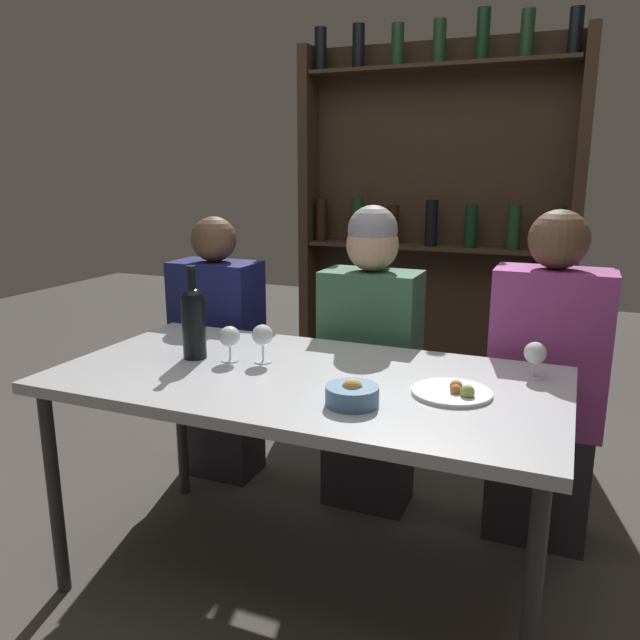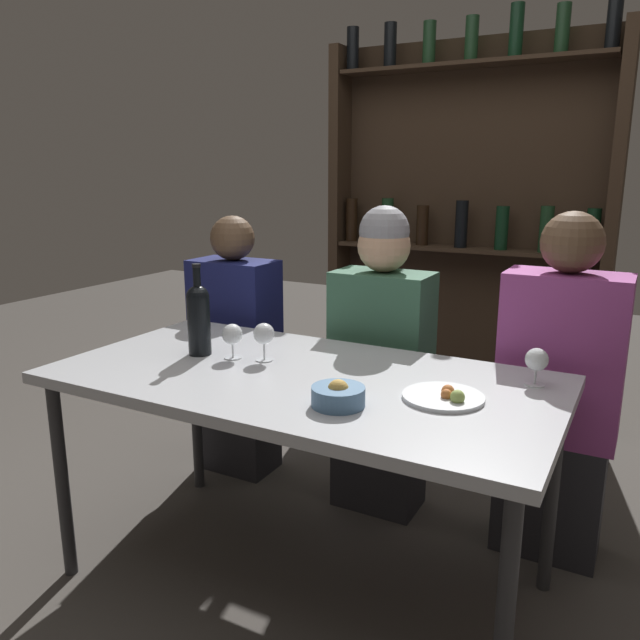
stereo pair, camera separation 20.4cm
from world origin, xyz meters
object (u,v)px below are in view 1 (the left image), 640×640
at_px(wine_glass_2, 263,336).
at_px(seated_person_left, 219,357).
at_px(snack_bowl, 352,394).
at_px(seated_person_center, 370,364).
at_px(wine_glass_0, 230,338).
at_px(wine_glass_1, 535,354).
at_px(food_plate_0, 453,392).
at_px(seated_person_right, 545,391).
at_px(wine_bottle, 193,319).

xyz_separation_m(wine_glass_2, seated_person_left, (-0.50, 0.53, -0.28)).
distance_m(snack_bowl, seated_person_center, 0.82).
bearing_deg(wine_glass_0, seated_person_left, 125.41).
bearing_deg(seated_person_left, seated_person_center, 0.00).
bearing_deg(wine_glass_2, wine_glass_1, 11.87).
height_order(wine_glass_0, snack_bowl, wine_glass_0).
xyz_separation_m(food_plate_0, seated_person_right, (0.23, 0.60, -0.17)).
height_order(wine_bottle, wine_glass_1, wine_bottle).
distance_m(wine_glass_1, food_plate_0, 0.33).
distance_m(snack_bowl, seated_person_right, 0.93).
distance_m(wine_glass_0, snack_bowl, 0.57).
bearing_deg(wine_glass_2, wine_bottle, -169.48).
relative_size(wine_glass_2, seated_person_center, 0.10).
xyz_separation_m(wine_bottle, wine_glass_1, (1.09, 0.22, -0.06)).
height_order(wine_glass_0, seated_person_right, seated_person_right).
xyz_separation_m(wine_glass_2, seated_person_right, (0.88, 0.53, -0.25)).
bearing_deg(seated_person_center, seated_person_right, -0.00).
bearing_deg(wine_glass_0, seated_person_right, 29.31).
height_order(wine_glass_1, wine_glass_2, wine_glass_2).
bearing_deg(seated_person_right, seated_person_center, 180.00).
bearing_deg(wine_bottle, seated_person_left, 114.93).
xyz_separation_m(wine_glass_1, snack_bowl, (-0.44, -0.43, -0.05)).
bearing_deg(wine_glass_0, wine_glass_2, 15.05).
distance_m(wine_bottle, wine_glass_2, 0.25).
relative_size(food_plate_0, seated_person_center, 0.19).
relative_size(wine_bottle, wine_glass_0, 2.64).
bearing_deg(seated_person_center, wine_glass_2, -111.61).
height_order(wine_glass_1, seated_person_center, seated_person_center).
xyz_separation_m(wine_bottle, seated_person_right, (1.12, 0.57, -0.29)).
xyz_separation_m(wine_bottle, seated_person_left, (-0.27, 0.57, -0.33)).
xyz_separation_m(seated_person_center, seated_person_right, (0.67, -0.00, -0.02)).
distance_m(wine_glass_0, wine_glass_2, 0.11).
height_order(food_plate_0, seated_person_center, seated_person_center).
height_order(wine_glass_2, snack_bowl, wine_glass_2).
distance_m(wine_bottle, seated_person_center, 0.78).
bearing_deg(wine_bottle, seated_person_right, 27.01).
bearing_deg(snack_bowl, wine_glass_2, 148.19).
relative_size(food_plate_0, seated_person_left, 0.20).
bearing_deg(seated_person_center, wine_glass_0, -119.76).
bearing_deg(wine_glass_1, seated_person_left, 165.63).
distance_m(wine_glass_0, seated_person_center, 0.68).
relative_size(wine_bottle, seated_person_center, 0.26).
bearing_deg(seated_person_center, seated_person_left, 180.00).
xyz_separation_m(wine_glass_1, seated_person_center, (-0.64, 0.35, -0.21)).
bearing_deg(seated_person_right, seated_person_left, 180.00).
bearing_deg(seated_person_center, wine_bottle, -128.10).
xyz_separation_m(snack_bowl, seated_person_center, (-0.20, 0.78, -0.17)).
xyz_separation_m(wine_glass_0, seated_person_center, (0.32, 0.56, -0.22)).
height_order(wine_glass_1, snack_bowl, wine_glass_1).
distance_m(wine_glass_1, seated_person_right, 0.42).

